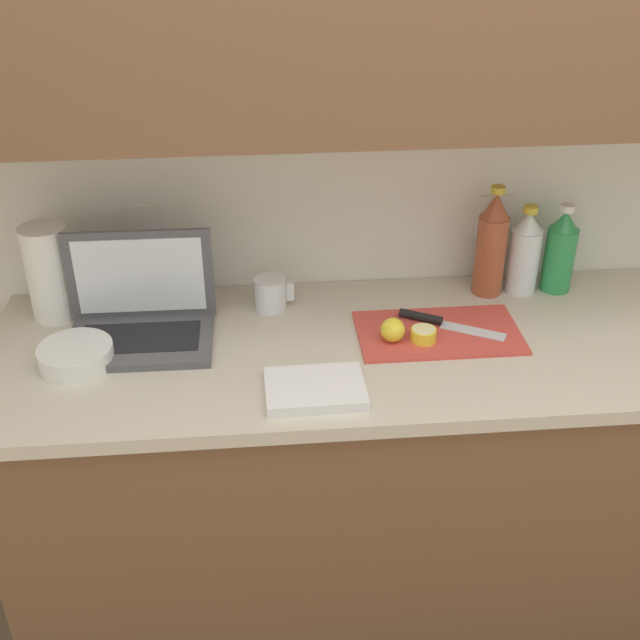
{
  "coord_description": "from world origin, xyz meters",
  "views": [
    {
      "loc": [
        -0.48,
        -1.63,
        1.99
      ],
      "look_at": [
        -0.33,
        -0.01,
        1.02
      ],
      "focal_mm": 45.0,
      "sensor_mm": 36.0,
      "label": 1
    }
  ],
  "objects_px": {
    "bottle_water_clear": "(491,245)",
    "measuring_cup": "(271,294)",
    "bottle_green_soda": "(560,251)",
    "lemon_half_cut": "(423,334)",
    "paper_towel_roll": "(50,272)",
    "lemon_whole_beside": "(393,330)",
    "cutting_board": "(438,333)",
    "bottle_oil_tall": "(525,253)",
    "knife": "(434,320)",
    "bowl_white": "(76,355)",
    "laptop": "(140,314)"
  },
  "relations": [
    {
      "from": "bottle_oil_tall",
      "to": "bowl_white",
      "type": "height_order",
      "value": "bottle_oil_tall"
    },
    {
      "from": "cutting_board",
      "to": "paper_towel_roll",
      "type": "relative_size",
      "value": 1.63
    },
    {
      "from": "lemon_half_cut",
      "to": "bottle_water_clear",
      "type": "xyz_separation_m",
      "value": [
        0.22,
        0.24,
        0.12
      ]
    },
    {
      "from": "bottle_water_clear",
      "to": "bowl_white",
      "type": "xyz_separation_m",
      "value": [
        -1.05,
        -0.26,
        -0.12
      ]
    },
    {
      "from": "lemon_whole_beside",
      "to": "bottle_water_clear",
      "type": "distance_m",
      "value": 0.39
    },
    {
      "from": "paper_towel_roll",
      "to": "laptop",
      "type": "bearing_deg",
      "value": -27.45
    },
    {
      "from": "bottle_oil_tall",
      "to": "bottle_water_clear",
      "type": "distance_m",
      "value": 0.1
    },
    {
      "from": "lemon_half_cut",
      "to": "bottle_green_soda",
      "type": "height_order",
      "value": "bottle_green_soda"
    },
    {
      "from": "bottle_oil_tall",
      "to": "lemon_whole_beside",
      "type": "bearing_deg",
      "value": -148.92
    },
    {
      "from": "laptop",
      "to": "cutting_board",
      "type": "relative_size",
      "value": 0.89
    },
    {
      "from": "cutting_board",
      "to": "bottle_oil_tall",
      "type": "distance_m",
      "value": 0.35
    },
    {
      "from": "bottle_green_soda",
      "to": "bowl_white",
      "type": "bearing_deg",
      "value": -168.21
    },
    {
      "from": "laptop",
      "to": "cutting_board",
      "type": "bearing_deg",
      "value": -4.32
    },
    {
      "from": "lemon_whole_beside",
      "to": "knife",
      "type": "bearing_deg",
      "value": 31.25
    },
    {
      "from": "lemon_half_cut",
      "to": "paper_towel_roll",
      "type": "bearing_deg",
      "value": 166.5
    },
    {
      "from": "cutting_board",
      "to": "lemon_half_cut",
      "type": "height_order",
      "value": "lemon_half_cut"
    },
    {
      "from": "lemon_half_cut",
      "to": "bottle_oil_tall",
      "type": "height_order",
      "value": "bottle_oil_tall"
    },
    {
      "from": "lemon_whole_beside",
      "to": "paper_towel_roll",
      "type": "height_order",
      "value": "paper_towel_roll"
    },
    {
      "from": "bottle_green_soda",
      "to": "paper_towel_roll",
      "type": "relative_size",
      "value": 0.99
    },
    {
      "from": "bottle_green_soda",
      "to": "lemon_half_cut",
      "type": "bearing_deg",
      "value": -149.7
    },
    {
      "from": "bowl_white",
      "to": "paper_towel_roll",
      "type": "distance_m",
      "value": 0.27
    },
    {
      "from": "cutting_board",
      "to": "bottle_water_clear",
      "type": "xyz_separation_m",
      "value": [
        0.18,
        0.2,
        0.14
      ]
    },
    {
      "from": "measuring_cup",
      "to": "paper_towel_roll",
      "type": "height_order",
      "value": "paper_towel_roll"
    },
    {
      "from": "lemon_half_cut",
      "to": "bottle_green_soda",
      "type": "xyz_separation_m",
      "value": [
        0.41,
        0.24,
        0.09
      ]
    },
    {
      "from": "knife",
      "to": "bottle_oil_tall",
      "type": "height_order",
      "value": "bottle_oil_tall"
    },
    {
      "from": "bowl_white",
      "to": "measuring_cup",
      "type": "bearing_deg",
      "value": 25.56
    },
    {
      "from": "laptop",
      "to": "measuring_cup",
      "type": "distance_m",
      "value": 0.34
    },
    {
      "from": "knife",
      "to": "paper_towel_roll",
      "type": "bearing_deg",
      "value": -159.86
    },
    {
      "from": "cutting_board",
      "to": "bottle_green_soda",
      "type": "xyz_separation_m",
      "value": [
        0.37,
        0.2,
        0.11
      ]
    },
    {
      "from": "bowl_white",
      "to": "lemon_half_cut",
      "type": "bearing_deg",
      "value": 1.15
    },
    {
      "from": "lemon_whole_beside",
      "to": "bowl_white",
      "type": "bearing_deg",
      "value": -178.28
    },
    {
      "from": "measuring_cup",
      "to": "bowl_white",
      "type": "bearing_deg",
      "value": -154.44
    },
    {
      "from": "lemon_half_cut",
      "to": "bottle_water_clear",
      "type": "height_order",
      "value": "bottle_water_clear"
    },
    {
      "from": "measuring_cup",
      "to": "knife",
      "type": "bearing_deg",
      "value": -17.48
    },
    {
      "from": "knife",
      "to": "measuring_cup",
      "type": "relative_size",
      "value": 2.42
    },
    {
      "from": "lemon_whole_beside",
      "to": "bottle_water_clear",
      "type": "height_order",
      "value": "bottle_water_clear"
    },
    {
      "from": "knife",
      "to": "lemon_whole_beside",
      "type": "xyz_separation_m",
      "value": [
        -0.12,
        -0.07,
        0.02
      ]
    },
    {
      "from": "laptop",
      "to": "lemon_whole_beside",
      "type": "distance_m",
      "value": 0.62
    },
    {
      "from": "lemon_half_cut",
      "to": "bottle_oil_tall",
      "type": "bearing_deg",
      "value": 37.39
    },
    {
      "from": "bottle_oil_tall",
      "to": "bowl_white",
      "type": "relative_size",
      "value": 1.42
    },
    {
      "from": "lemon_half_cut",
      "to": "lemon_whole_beside",
      "type": "distance_m",
      "value": 0.08
    },
    {
      "from": "laptop",
      "to": "bottle_oil_tall",
      "type": "height_order",
      "value": "laptop"
    },
    {
      "from": "bottle_green_soda",
      "to": "bottle_water_clear",
      "type": "xyz_separation_m",
      "value": [
        -0.19,
        -0.0,
        0.03
      ]
    },
    {
      "from": "knife",
      "to": "bottle_water_clear",
      "type": "distance_m",
      "value": 0.27
    },
    {
      "from": "bottle_water_clear",
      "to": "bottle_green_soda",
      "type": "bearing_deg",
      "value": 0.0
    },
    {
      "from": "cutting_board",
      "to": "lemon_half_cut",
      "type": "bearing_deg",
      "value": -141.58
    },
    {
      "from": "lemon_whole_beside",
      "to": "bottle_oil_tall",
      "type": "bearing_deg",
      "value": 31.08
    },
    {
      "from": "knife",
      "to": "lemon_half_cut",
      "type": "height_order",
      "value": "lemon_half_cut"
    },
    {
      "from": "bottle_water_clear",
      "to": "measuring_cup",
      "type": "xyz_separation_m",
      "value": [
        -0.58,
        -0.04,
        -0.1
      ]
    },
    {
      "from": "bottle_water_clear",
      "to": "bowl_white",
      "type": "distance_m",
      "value": 1.08
    }
  ]
}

